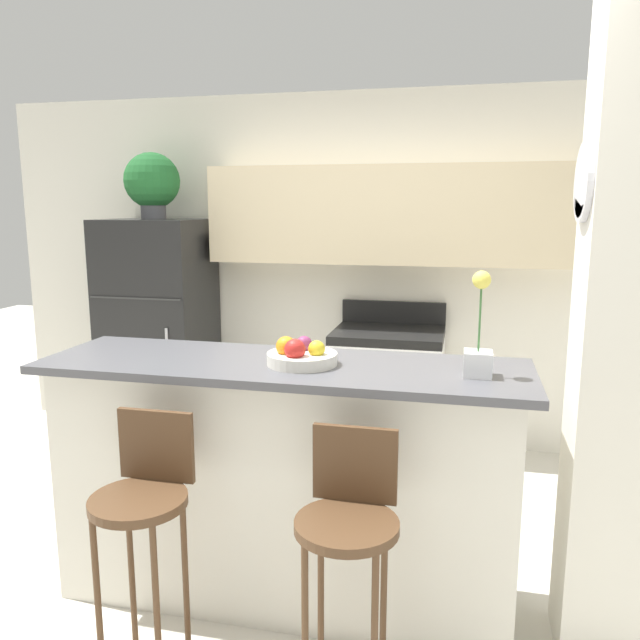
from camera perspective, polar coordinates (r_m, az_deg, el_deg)
ground_plane at (r=3.12m, az=-3.25°, el=-23.81°), size 14.00×14.00×0.00m
wall_back at (r=4.51m, az=5.25°, el=6.45°), size 5.60×0.38×2.55m
pillar_right at (r=2.57m, az=26.27°, el=-1.31°), size 0.38×0.32×2.55m
counter_bar at (r=2.84m, az=-3.37°, el=-14.55°), size 2.08×0.62×1.10m
refrigerator at (r=4.79m, az=-14.48°, el=-1.05°), size 0.72×0.67×1.66m
stove_range at (r=4.41m, az=6.18°, el=-6.68°), size 0.75×0.61×1.07m
bar_stool_left at (r=2.51m, az=-15.80°, el=-15.84°), size 0.36×0.36×0.99m
bar_stool_right at (r=2.27m, az=2.63°, el=-18.43°), size 0.36×0.36×0.99m
potted_plant_on_fridge at (r=4.70m, az=-15.10°, el=12.06°), size 0.39×0.39×0.47m
orchid_vase at (r=2.49m, az=14.30°, el=-2.21°), size 0.11×0.11×0.41m
fruit_bowl at (r=2.61m, az=-1.78°, el=-3.23°), size 0.30×0.30×0.12m
trash_bin at (r=4.53m, az=-8.83°, el=-9.89°), size 0.28×0.28×0.38m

